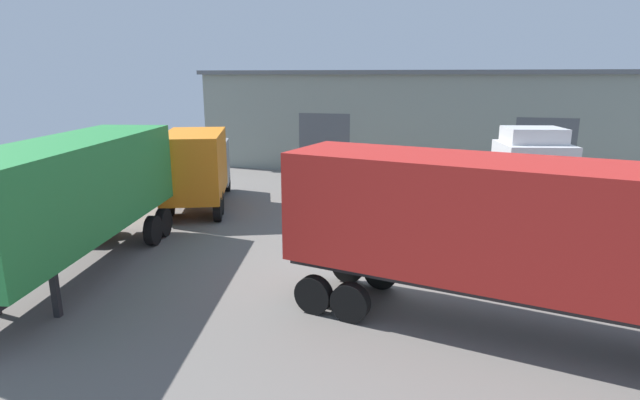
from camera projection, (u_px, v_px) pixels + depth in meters
name	position (u px, v px, depth m)	size (l,w,h in m)	color
ground_plane	(404.00, 258.00, 16.39)	(60.00, 60.00, 0.00)	slate
warehouse_building	(432.00, 120.00, 31.94)	(29.08, 7.23, 6.15)	gray
tractor_unit_white	(526.00, 179.00, 19.77)	(3.80, 6.88, 3.91)	silver
container_trailer_green	(72.00, 192.00, 14.35)	(4.29, 9.76, 4.05)	#28843D
container_trailer_teal	(520.00, 228.00, 10.97)	(11.11, 4.69, 4.04)	red
box_truck_grey	(197.00, 165.00, 22.47)	(4.62, 7.04, 3.47)	gray
oil_drum	(332.00, 231.00, 17.79)	(0.58, 0.58, 0.88)	#B22D23
traffic_cone	(440.00, 221.00, 19.61)	(0.40, 0.40, 0.55)	black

